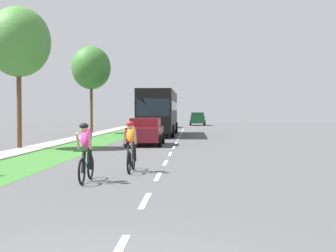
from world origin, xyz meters
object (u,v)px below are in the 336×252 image
Objects in this scene: pickup_white at (167,121)px; street_tree_far at (91,68)px; cyclist_lead at (86,152)px; suv_dark_green at (197,118)px; bus_black at (159,110)px; sedan_maroon at (145,131)px; street_tree_near at (19,42)px; cyclist_trailing at (131,146)px.

street_tree_far reaches higher than pickup_white.
cyclist_lead is 53.69m from suv_dark_green.
suv_dark_green is (3.36, 28.14, -1.03)m from bus_black.
bus_black is (0.15, 25.44, 1.17)m from cyclist_lead.
sedan_maroon is 0.84× the size of pickup_white.
street_tree_near is at bearing -102.56° from suv_dark_green.
suv_dark_green is (3.72, 9.66, 0.12)m from pickup_white.
street_tree_near is 17.42m from street_tree_far.
street_tree_far is (-5.97, 28.63, 4.86)m from cyclist_lead.
street_tree_far reaches higher than suv_dark_green.
cyclist_trailing is 0.15× the size of bus_black.
bus_black is at bearing -27.56° from street_tree_far.
cyclist_trailing is 0.24× the size of street_tree_near.
cyclist_lead is 29.65m from street_tree_far.
cyclist_lead is at bearing -89.72° from pickup_white.
suv_dark_green reaches higher than cyclist_lead.
street_tree_near reaches higher than cyclist_trailing.
sedan_maroon is 0.60× the size of street_tree_near.
cyclist_lead is 0.15× the size of bus_black.
suv_dark_green is at bearing 69.20° from street_tree_far.
cyclist_trailing is 51.45m from suv_dark_green.
cyclist_trailing is 0.23× the size of street_tree_far.
sedan_maroon is at bearing -89.77° from bus_black.
cyclist_lead is 0.34× the size of pickup_white.
street_tree_far is (-0.04, 17.42, 0.30)m from street_tree_near.
bus_black is 2.27× the size of pickup_white.
cyclist_trailing is 0.40× the size of sedan_maroon.
bus_black is 1.62× the size of street_tree_near.
bus_black is 15.84m from street_tree_near.
pickup_white is (-0.41, 29.84, 0.06)m from sedan_maroon.
cyclist_trailing is at bearing -86.51° from sedan_maroon.
sedan_maroon is at bearing 89.20° from cyclist_lead.
cyclist_lead is 25.46m from bus_black.
sedan_maroon is 29.84m from pickup_white.
suv_dark_green is at bearing 86.26° from cyclist_lead.
pickup_white is (-1.13, 41.73, 0.02)m from cyclist_trailing.
street_tree_near is (-9.44, -42.37, 4.43)m from suv_dark_green.
bus_black is 2.47× the size of suv_dark_green.
cyclist_lead and cyclist_trailing have the same top height.
bus_black reaches higher than sedan_maroon.
sedan_maroon is 39.63m from suv_dark_green.
bus_black is (-0.05, 11.36, 1.21)m from sedan_maroon.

